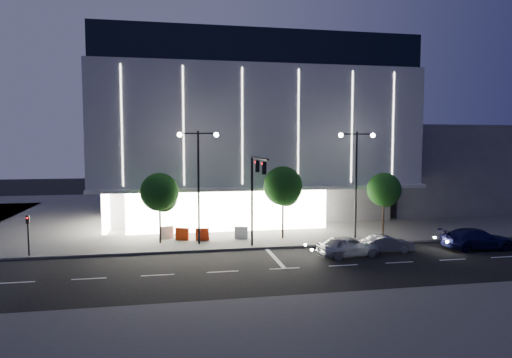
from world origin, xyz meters
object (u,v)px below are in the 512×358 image
at_px(street_lamp_west, 198,170).
at_px(barrier_d, 241,233).
at_px(car_second, 387,244).
at_px(ped_signal_far, 28,231).
at_px(tree_left, 160,194).
at_px(street_lamp_east, 356,169).
at_px(traffic_mast, 255,184).
at_px(car_lead, 348,246).
at_px(tree_right, 384,191).
at_px(car_third, 477,239).
at_px(barrier_a, 202,234).
at_px(tree_mid, 283,188).
at_px(barrier_c, 182,234).
at_px(barrier_b, 167,232).

relative_size(street_lamp_west, barrier_d, 8.18).
height_order(car_second, barrier_d, car_second).
relative_size(ped_signal_far, tree_left, 0.52).
relative_size(street_lamp_west, street_lamp_east, 1.00).
xyz_separation_m(ped_signal_far, barrier_d, (15.56, 2.93, -1.24)).
relative_size(traffic_mast, car_lead, 1.58).
bearing_deg(street_lamp_west, car_second, -18.84).
relative_size(tree_right, barrier_d, 5.01).
distance_m(tree_left, car_lead, 14.99).
bearing_deg(tree_right, ped_signal_far, -174.86).
bearing_deg(car_third, tree_right, 40.09).
bearing_deg(barrier_d, ped_signal_far, -155.18).
relative_size(street_lamp_west, car_lead, 2.02).
bearing_deg(car_lead, barrier_d, 36.55).
bearing_deg(tree_right, traffic_mast, -162.98).
height_order(traffic_mast, barrier_a, traffic_mast).
bearing_deg(street_lamp_east, car_second, -83.45).
bearing_deg(barrier_d, barrier_a, -163.56).
xyz_separation_m(tree_mid, tree_right, (9.00, -0.00, -0.45)).
distance_m(tree_right, car_second, 6.98).
bearing_deg(barrier_c, car_third, 3.27).
distance_m(street_lamp_west, tree_left, 3.69).
xyz_separation_m(tree_left, car_lead, (13.13, -6.45, -3.27)).
relative_size(street_lamp_east, ped_signal_far, 3.00).
bearing_deg(street_lamp_east, barrier_a, 174.13).
height_order(car_third, barrier_b, car_third).
xyz_separation_m(traffic_mast, ped_signal_far, (-16.00, 1.16, -3.14)).
bearing_deg(barrier_c, ped_signal_far, -142.53).
height_order(traffic_mast, tree_mid, traffic_mast).
bearing_deg(barrier_c, car_second, -2.96).
height_order(car_lead, barrier_d, car_lead).
xyz_separation_m(car_second, barrier_a, (-13.19, 5.92, 0.03)).
bearing_deg(tree_left, traffic_mast, -27.84).
bearing_deg(street_lamp_east, traffic_mast, -163.52).
xyz_separation_m(street_lamp_west, street_lamp_east, (13.00, 0.00, 0.00)).
bearing_deg(barrier_c, street_lamp_east, 13.31).
height_order(ped_signal_far, tree_mid, tree_mid).
bearing_deg(tree_right, tree_mid, 180.00).
bearing_deg(barrier_a, car_third, -13.36).
xyz_separation_m(tree_right, barrier_d, (-12.46, 0.41, -3.23)).
xyz_separation_m(tree_left, car_third, (23.67, -6.02, -3.24)).
bearing_deg(street_lamp_west, tree_mid, 8.26).
distance_m(street_lamp_west, car_lead, 12.63).
distance_m(traffic_mast, street_lamp_east, 9.43).
height_order(street_lamp_west, tree_left, street_lamp_west).
height_order(street_lamp_west, barrier_a, street_lamp_west).
bearing_deg(barrier_b, tree_mid, -31.92).
bearing_deg(tree_mid, ped_signal_far, -172.45).
height_order(barrier_a, barrier_b, same).
xyz_separation_m(traffic_mast, barrier_d, (-0.43, 4.09, -4.38)).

